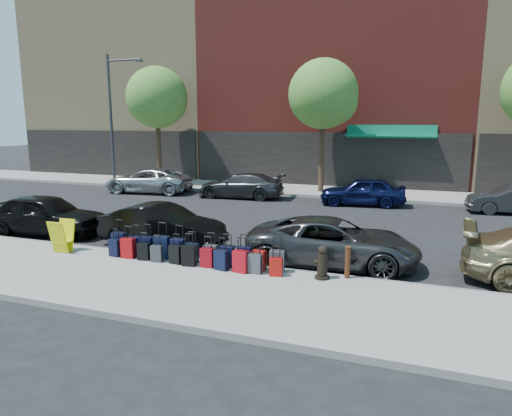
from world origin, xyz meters
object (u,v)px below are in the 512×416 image
at_px(suitcase_front_5, 192,253).
at_px(car_near_2, 333,242).
at_px(car_far_0, 149,181).
at_px(car_far_2, 363,191).
at_px(car_near_0, 45,215).
at_px(display_rack, 62,237).
at_px(car_near_1, 162,226).
at_px(bollard, 348,262).
at_px(tree_left, 159,99).
at_px(fire_hydrant, 322,263).
at_px(car_far_1, 241,185).
at_px(tree_center, 326,96).
at_px(streetlight, 113,112).

xyz_separation_m(suitcase_front_5, car_near_2, (3.66, 1.61, 0.25)).
relative_size(car_far_0, car_far_2, 1.23).
distance_m(car_near_0, car_far_2, 14.09).
xyz_separation_m(display_rack, car_near_1, (2.20, 2.08, 0.05)).
relative_size(bollard, car_near_1, 0.20).
xyz_separation_m(bollard, car_near_0, (-11.04, 1.36, 0.17)).
xyz_separation_m(suitcase_front_5, car_far_0, (-8.86, 11.43, 0.27)).
height_order(suitcase_front_5, car_near_2, car_near_2).
bearing_deg(bollard, car_near_1, 166.81).
height_order(tree_left, suitcase_front_5, tree_left).
xyz_separation_m(car_near_1, car_far_0, (-6.91, 9.78, 0.01)).
distance_m(suitcase_front_5, fire_hydrant, 3.72).
relative_size(car_near_1, car_far_2, 1.02).
relative_size(car_near_2, car_far_2, 1.19).
bearing_deg(fire_hydrant, car_far_0, 127.25).
bearing_deg(car_far_2, car_far_1, -97.32).
distance_m(tree_left, car_near_0, 13.96).
xyz_separation_m(tree_center, fire_hydrant, (3.01, -14.41, -4.87)).
relative_size(tree_left, car_near_0, 1.66).
bearing_deg(car_near_2, suitcase_front_5, 108.70).
height_order(streetlight, car_far_1, streetlight).
distance_m(display_rack, car_far_1, 12.02).
xyz_separation_m(fire_hydrant, bollard, (0.59, 0.25, 0.03)).
xyz_separation_m(suitcase_front_5, fire_hydrant, (3.72, -0.06, 0.12)).
relative_size(tree_left, car_far_0, 1.45).
xyz_separation_m(streetlight, car_far_2, (15.98, -2.16, -3.97)).
bearing_deg(car_far_2, car_far_0, -96.49).
xyz_separation_m(display_rack, car_far_1, (0.97, 11.98, 0.04)).
distance_m(tree_center, car_near_1, 13.80).
height_order(bollard, car_near_1, car_near_1).
distance_m(tree_left, car_near_1, 15.65).
distance_m(tree_center, car_near_2, 13.91).
height_order(streetlight, fire_hydrant, streetlight).
height_order(display_rack, car_far_1, car_far_1).
height_order(bollard, display_rack, display_rack).
distance_m(tree_center, car_far_1, 6.74).
bearing_deg(car_far_1, car_near_0, -22.99).
xyz_separation_m(streetlight, car_far_1, (9.55, -2.10, -3.99)).
bearing_deg(car_far_2, tree_left, -109.13).
bearing_deg(bollard, car_near_2, 114.32).
relative_size(fire_hydrant, car_far_1, 0.18).
xyz_separation_m(car_near_2, car_far_1, (-6.84, 9.94, -0.00)).
xyz_separation_m(bollard, car_near_1, (-6.25, 1.47, 0.11)).
bearing_deg(display_rack, car_near_0, 141.07).
relative_size(car_near_1, car_far_1, 0.90).
height_order(tree_left, car_far_0, tree_left).
distance_m(suitcase_front_5, car_near_0, 6.92).
bearing_deg(car_near_2, car_far_1, 29.49).
xyz_separation_m(car_far_0, car_far_1, (5.68, 0.12, -0.03)).
xyz_separation_m(tree_center, car_near_1, (-2.66, -12.69, -4.73)).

